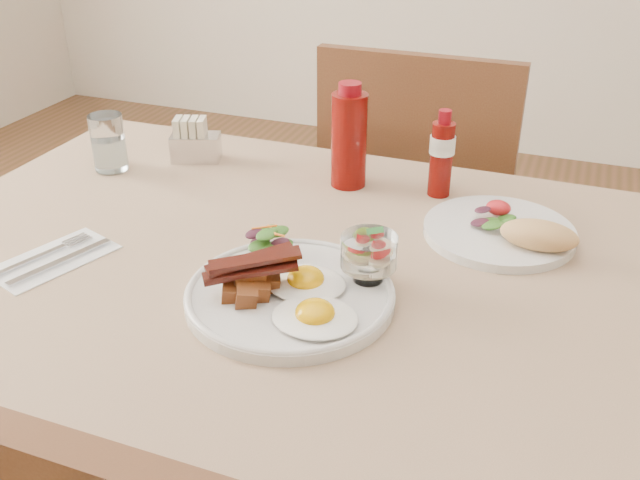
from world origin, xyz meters
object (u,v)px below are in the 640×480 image
at_px(hot_sauce_bottle, 442,155).
at_px(second_plate, 508,231).
at_px(chair_far, 420,215).
at_px(ketchup_bottle, 349,138).
at_px(water_glass, 109,146).
at_px(main_plate, 290,296).
at_px(sugar_caddy, 194,143).
at_px(fruit_cup, 369,252).
at_px(table, 320,319).

bearing_deg(hot_sauce_bottle, second_plate, -42.74).
distance_m(chair_far, second_plate, 0.59).
relative_size(ketchup_bottle, water_glass, 1.75).
relative_size(main_plate, sugar_caddy, 2.70).
xyz_separation_m(chair_far, second_plate, (0.24, -0.48, 0.24)).
bearing_deg(fruit_cup, table, 161.76).
bearing_deg(table, fruit_cup, -18.24).
relative_size(table, fruit_cup, 17.13).
distance_m(main_plate, second_plate, 0.37).
xyz_separation_m(main_plate, sugar_caddy, (-0.36, 0.39, 0.03)).
relative_size(fruit_cup, hot_sauce_bottle, 0.51).
xyz_separation_m(table, chair_far, (0.00, 0.66, -0.14)).
height_order(chair_far, hot_sauce_bottle, chair_far).
bearing_deg(water_glass, chair_far, 43.31).
distance_m(table, fruit_cup, 0.17).
bearing_deg(main_plate, sugar_caddy, 133.16).
bearing_deg(table, main_plate, -94.57).
relative_size(table, chair_far, 1.43).
height_order(hot_sauce_bottle, water_glass, hot_sauce_bottle).
xyz_separation_m(main_plate, hot_sauce_bottle, (0.11, 0.40, 0.07)).
bearing_deg(table, water_glass, 158.10).
bearing_deg(table, ketchup_bottle, 100.93).
relative_size(hot_sauce_bottle, water_glass, 1.44).
bearing_deg(second_plate, water_glass, 178.79).
bearing_deg(table, second_plate, 37.23).
height_order(fruit_cup, hot_sauce_bottle, hot_sauce_bottle).
height_order(table, sugar_caddy, sugar_caddy).
distance_m(chair_far, ketchup_bottle, 0.49).
relative_size(fruit_cup, water_glass, 0.73).
bearing_deg(ketchup_bottle, table, -79.07).
bearing_deg(chair_far, ketchup_bottle, -98.65).
xyz_separation_m(table, main_plate, (-0.01, -0.09, 0.10)).
xyz_separation_m(chair_far, ketchup_bottle, (-0.06, -0.37, 0.31)).
bearing_deg(fruit_cup, hot_sauce_bottle, 86.00).
relative_size(ketchup_bottle, hot_sauce_bottle, 1.22).
bearing_deg(ketchup_bottle, water_glass, -167.85).
bearing_deg(main_plate, second_plate, 47.87).
bearing_deg(hot_sauce_bottle, sugar_caddy, -178.36).
xyz_separation_m(fruit_cup, sugar_caddy, (-0.45, 0.32, -0.02)).
xyz_separation_m(main_plate, fruit_cup, (0.09, 0.06, 0.05)).
xyz_separation_m(second_plate, sugar_caddy, (-0.61, 0.11, 0.02)).
relative_size(chair_far, sugar_caddy, 8.97).
bearing_deg(chair_far, hot_sauce_bottle, -73.61).
height_order(second_plate, ketchup_bottle, ketchup_bottle).
distance_m(chair_far, fruit_cup, 0.75).
relative_size(second_plate, sugar_caddy, 2.30).
distance_m(second_plate, ketchup_bottle, 0.32).
xyz_separation_m(fruit_cup, ketchup_bottle, (-0.14, 0.32, 0.03)).
distance_m(chair_far, hot_sauce_bottle, 0.48).
bearing_deg(main_plate, hot_sauce_bottle, 74.42).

